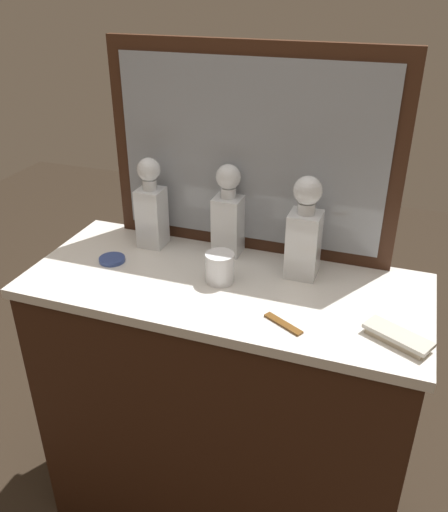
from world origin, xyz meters
name	(u,v)px	position (x,y,z in m)	size (l,w,h in m)	color
ground_plane	(224,502)	(0.00, 0.00, 0.00)	(6.00, 6.00, 0.00)	#2D2319
dresser	(224,406)	(0.00, 0.00, 0.46)	(1.10, 0.48, 0.91)	#381E11
dresser_mirror	(250,153)	(0.00, 0.22, 1.21)	(0.85, 0.03, 0.60)	#381E11
crystal_decanter_far_right	(304,237)	(0.19, 0.11, 1.03)	(0.09, 0.09, 0.29)	white
crystal_decanter_left	(228,219)	(-0.05, 0.17, 1.02)	(0.08, 0.08, 0.28)	white
crystal_decanter_right	(152,211)	(-0.28, 0.14, 1.03)	(0.08, 0.08, 0.28)	white
crystal_tumbler_far_left	(220,268)	(-0.01, 0.00, 0.95)	(0.08, 0.08, 0.08)	white
silver_brush_rear	(398,337)	(0.46, -0.12, 0.93)	(0.17, 0.12, 0.02)	#B7A88C
porcelain_dish	(113,259)	(-0.35, 0.00, 0.92)	(0.08, 0.08, 0.01)	#33478C
tortoiseshell_comb	(283,324)	(0.20, -0.14, 0.92)	(0.11, 0.07, 0.01)	brown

